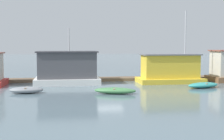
{
  "coord_description": "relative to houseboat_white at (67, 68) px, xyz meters",
  "views": [
    {
      "loc": [
        -4.31,
        -30.06,
        3.77
      ],
      "look_at": [
        0.0,
        -1.0,
        1.4
      ],
      "focal_mm": 50.0,
      "sensor_mm": 36.0,
      "label": 1
    }
  ],
  "objects": [
    {
      "name": "houseboat_white",
      "position": [
        0.0,
        0.0,
        0.0
      ],
      "size": [
        6.2,
        3.8,
        5.39
      ],
      "color": "white",
      "rests_on": "ground_plane"
    },
    {
      "name": "dinghy_grey",
      "position": [
        -3.21,
        -5.57,
        -1.25
      ],
      "size": [
        2.66,
        1.28,
        0.51
      ],
      "color": "gray",
      "rests_on": "ground_plane"
    },
    {
      "name": "houseboat_yellow",
      "position": [
        10.17,
        -0.53,
        -0.18
      ],
      "size": [
        6.45,
        3.32,
        7.16
      ],
      "color": "gold",
      "rests_on": "ground_plane"
    },
    {
      "name": "dock_walkway",
      "position": [
        4.19,
        2.29,
        -1.36
      ],
      "size": [
        42.4,
        1.98,
        0.3
      ],
      "primitive_type": "cube",
      "color": "brown",
      "rests_on": "ground_plane"
    },
    {
      "name": "dinghy_teal",
      "position": [
        11.84,
        -4.6,
        -1.27
      ],
      "size": [
        3.27,
        2.0,
        0.47
      ],
      "color": "teal",
      "rests_on": "ground_plane"
    },
    {
      "name": "ground_plane",
      "position": [
        4.19,
        -0.34,
        -1.51
      ],
      "size": [
        200.0,
        200.0,
        0.0
      ],
      "primitive_type": "plane",
      "color": "slate"
    },
    {
      "name": "dinghy_green",
      "position": [
        3.61,
        -6.81,
        -1.26
      ],
      "size": [
        3.44,
        2.05,
        0.48
      ],
      "color": "#47844C",
      "rests_on": "ground_plane"
    }
  ]
}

